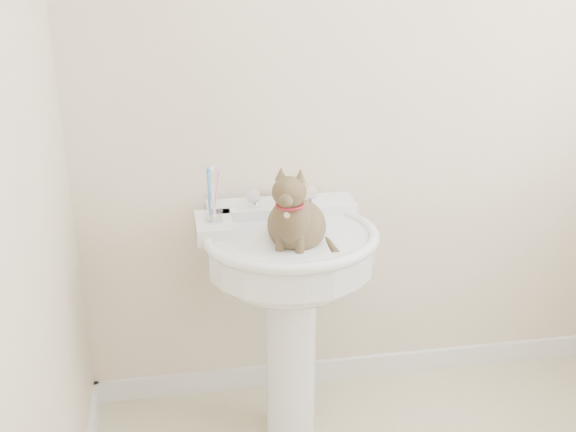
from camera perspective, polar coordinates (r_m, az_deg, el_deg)
name	(u,v)px	position (r m, az deg, el deg)	size (l,w,h in m)	color
wall_back	(378,78)	(2.62, 7.13, 10.74)	(2.20, 0.00, 2.50)	beige
baseboard_back	(365,366)	(3.09, 6.09, -11.70)	(2.20, 0.02, 0.09)	white
pedestal_sink	(290,272)	(2.47, 0.14, -4.45)	(0.61, 0.60, 0.84)	white
faucet	(283,196)	(2.51, -0.37, 1.59)	(0.28, 0.12, 0.14)	silver
soap_bar	(301,193)	(2.62, 1.00, 1.82)	(0.09, 0.06, 0.03)	yellow
toothbrush_cup	(213,207)	(2.41, -5.92, 0.68)	(0.07, 0.07, 0.18)	silver
cat	(296,221)	(2.32, 0.66, -0.37)	(0.21, 0.27, 0.39)	brown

